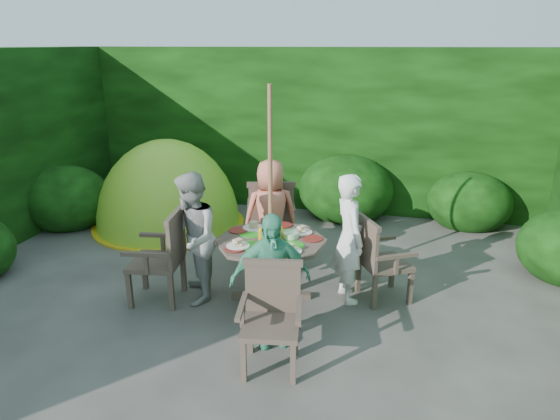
% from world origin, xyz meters
% --- Properties ---
extents(ground, '(60.00, 60.00, 0.00)m').
position_xyz_m(ground, '(0.00, 0.00, 0.00)').
color(ground, '#413F3A').
rests_on(ground, ground).
extents(hedge_enclosure, '(9.00, 9.00, 2.50)m').
position_xyz_m(hedge_enclosure, '(0.00, 1.33, 1.25)').
color(hedge_enclosure, black).
rests_on(hedge_enclosure, ground).
extents(patio_table, '(1.39, 1.39, 0.80)m').
position_xyz_m(patio_table, '(0.16, 0.50, 0.56)').
color(patio_table, '#3E3128').
rests_on(patio_table, ground).
extents(parasol_pole, '(0.05, 0.05, 2.20)m').
position_xyz_m(parasol_pole, '(0.16, 0.50, 1.10)').
color(parasol_pole, brown).
rests_on(parasol_pole, ground).
extents(garden_chair_right, '(0.65, 0.67, 0.86)m').
position_xyz_m(garden_chair_right, '(1.23, 0.76, 0.46)').
color(garden_chair_right, '#3E3128').
rests_on(garden_chair_right, ground).
extents(garden_chair_left, '(0.57, 0.62, 0.93)m').
position_xyz_m(garden_chair_left, '(-0.90, 0.22, 0.50)').
color(garden_chair_left, '#3E3128').
rests_on(garden_chair_left, ground).
extents(garden_chair_back, '(0.70, 0.65, 0.97)m').
position_xyz_m(garden_chair_back, '(-0.12, 1.56, 0.52)').
color(garden_chair_back, '#3E3128').
rests_on(garden_chair_back, ground).
extents(garden_chair_front, '(0.57, 0.52, 0.84)m').
position_xyz_m(garden_chair_front, '(0.44, -0.57, 0.45)').
color(garden_chair_front, '#3E3128').
rests_on(garden_chair_front, ground).
extents(child_right, '(0.50, 0.58, 1.35)m').
position_xyz_m(child_right, '(0.93, 0.70, 0.67)').
color(child_right, white).
rests_on(child_right, ground).
extents(child_left, '(0.74, 0.81, 1.36)m').
position_xyz_m(child_left, '(-0.62, 0.30, 0.68)').
color(child_left, '#A7A9A3').
rests_on(child_left, ground).
extents(child_back, '(0.76, 0.65, 1.31)m').
position_xyz_m(child_back, '(-0.04, 1.28, 0.66)').
color(child_back, '#D87259').
rests_on(child_back, ground).
extents(child_front, '(0.77, 0.57, 1.22)m').
position_xyz_m(child_front, '(0.36, -0.27, 0.61)').
color(child_front, '#4CB28A').
rests_on(child_front, ground).
extents(dome_tent, '(2.37, 2.37, 2.53)m').
position_xyz_m(dome_tent, '(-1.89, 2.34, 0.00)').
color(dome_tent, '#98D128').
rests_on(dome_tent, ground).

